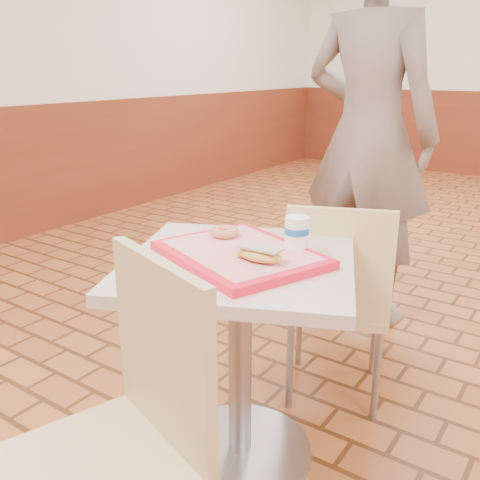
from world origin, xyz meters
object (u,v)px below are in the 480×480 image
Objects in this scene: main_table at (240,328)px; serving_tray at (240,254)px; ring_donut at (225,232)px; paper_cup at (297,231)px; long_john_donut at (259,254)px; chair_main_back at (338,294)px; customer at (368,135)px; chair_main_front at (123,430)px.

serving_tray reaches higher than main_table.
ring_donut is 1.00× the size of paper_cup.
paper_cup is at bearing 82.47° from long_john_donut.
chair_main_back is at bearing 76.09° from main_table.
customer is at bearing 101.99° from paper_cup.
customer reaches higher than main_table.
long_john_donut is 0.18m from paper_cup.
chair_main_back is (0.12, 0.48, -0.03)m from main_table.
chair_main_front is 0.46× the size of customer.
chair_main_front reaches higher than chair_main_back.
ring_donut reaches higher than serving_tray.
chair_main_front is 9.36× the size of paper_cup.
chair_main_front reaches higher than serving_tray.
ring_donut is 0.63× the size of long_john_donut.
main_table is 0.88× the size of chair_main_back.
chair_main_front is at bearing 65.36° from chair_main_back.
main_table is at bearing -135.47° from paper_cup.
chair_main_back is 1.71× the size of serving_tray.
main_table is at bearing -35.28° from ring_donut.
chair_main_back is at bearing 76.09° from serving_tray.
chair_main_back is at bearing 88.24° from long_john_donut.
main_table is at bearing 100.18° from customer.
ring_donut is at bearing 148.19° from long_john_donut.
customer reaches higher than serving_tray.
chair_main_front reaches higher than paper_cup.
serving_tray is at bearing -35.28° from ring_donut.
customer is (-0.12, 1.30, 0.47)m from main_table.
chair_main_back is 8.66× the size of ring_donut.
main_table is 4.80× the size of long_john_donut.
customer is 12.78× the size of long_john_donut.
long_john_donut is (-0.02, -0.53, 0.31)m from chair_main_back.
chair_main_back reaches higher than serving_tray.
ring_donut is at bearing -170.54° from paper_cup.
main_table is 0.49m from chair_main_back.
main_table is 0.31m from ring_donut.
chair_main_front is at bearing 100.73° from customer.
paper_cup is (0.13, 0.12, 0.31)m from main_table.
ring_donut is at bearing 95.03° from customer.
customer is 1.32m from serving_tray.
customer is 20.35× the size of paper_cup.
serving_tray is 5.07× the size of paper_cup.
customer is at bearing 99.49° from long_john_donut.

